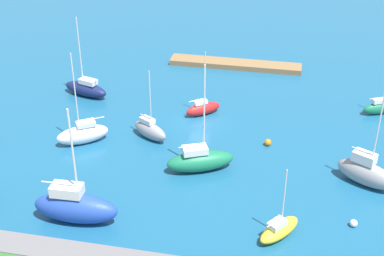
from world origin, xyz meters
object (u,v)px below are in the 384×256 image
at_px(sailboat_yellow_outer_mooring, 279,229).
at_px(pier_dock, 235,64).
at_px(sailboat_green_near_pier, 200,160).
at_px(sailboat_green_west_end, 380,107).
at_px(sailboat_blue_mid_basin, 75,206).
at_px(sailboat_white_inner_mooring, 83,134).
at_px(mooring_buoy_white, 354,223).
at_px(sailboat_gray_center_basin, 150,130).
at_px(sailboat_gray_east_end, 366,172).
at_px(mooring_buoy_orange, 268,142).
at_px(sailboat_navy_off_beacon, 86,88).
at_px(sailboat_red_lone_south, 203,108).

bearing_deg(sailboat_yellow_outer_mooring, pier_dock, 49.32).
relative_size(sailboat_green_near_pier, sailboat_green_west_end, 1.71).
height_order(sailboat_blue_mid_basin, sailboat_white_inner_mooring, sailboat_blue_mid_basin).
height_order(sailboat_blue_mid_basin, sailboat_green_west_end, sailboat_blue_mid_basin).
bearing_deg(mooring_buoy_white, sailboat_yellow_outer_mooring, 22.36).
height_order(pier_dock, sailboat_white_inner_mooring, sailboat_white_inner_mooring).
distance_m(sailboat_white_inner_mooring, sailboat_green_west_end, 37.11).
bearing_deg(sailboat_white_inner_mooring, mooring_buoy_white, 129.19).
xyz_separation_m(sailboat_gray_center_basin, sailboat_green_west_end, (-26.92, -11.78, -0.19)).
height_order(sailboat_gray_east_end, sailboat_gray_center_basin, sailboat_gray_east_end).
xyz_separation_m(sailboat_gray_east_end, sailboat_yellow_outer_mooring, (8.12, 9.94, -0.64)).
bearing_deg(sailboat_white_inner_mooring, sailboat_yellow_outer_mooring, 119.13).
bearing_deg(sailboat_gray_center_basin, mooring_buoy_orange, 35.34).
relative_size(sailboat_gray_east_end, mooring_buoy_orange, 13.69).
height_order(sailboat_gray_east_end, sailboat_green_west_end, sailboat_gray_east_end).
bearing_deg(sailboat_gray_east_end, sailboat_blue_mid_basin, -128.20).
bearing_deg(sailboat_green_west_end, mooring_buoy_orange, -167.44).
height_order(sailboat_navy_off_beacon, sailboat_gray_center_basin, sailboat_navy_off_beacon).
bearing_deg(pier_dock, sailboat_green_near_pier, 90.14).
bearing_deg(sailboat_blue_mid_basin, mooring_buoy_white, 7.81).
distance_m(sailboat_green_near_pier, mooring_buoy_white, 16.88).
distance_m(pier_dock, sailboat_green_west_end, 22.96).
relative_size(pier_dock, sailboat_navy_off_beacon, 1.81).
bearing_deg(sailboat_gray_center_basin, sailboat_gray_east_end, 20.17).
bearing_deg(pier_dock, sailboat_navy_off_beacon, 37.04).
bearing_deg(sailboat_green_west_end, sailboat_blue_mid_basin, -163.14).
relative_size(sailboat_navy_off_beacon, sailboat_yellow_outer_mooring, 1.55).
xyz_separation_m(sailboat_yellow_outer_mooring, mooring_buoy_orange, (2.28, -15.54, -0.38)).
height_order(sailboat_gray_east_end, sailboat_navy_off_beacon, sailboat_navy_off_beacon).
relative_size(sailboat_white_inner_mooring, sailboat_red_lone_south, 1.32).
height_order(sailboat_blue_mid_basin, mooring_buoy_white, sailboat_blue_mid_basin).
relative_size(sailboat_gray_east_end, sailboat_yellow_outer_mooring, 1.53).
bearing_deg(sailboat_white_inner_mooring, sailboat_green_west_end, 168.90).
relative_size(sailboat_green_near_pier, sailboat_gray_center_basin, 1.40).
bearing_deg(sailboat_navy_off_beacon, sailboat_green_near_pier, 158.48).
distance_m(sailboat_blue_mid_basin, mooring_buoy_white, 25.72).
height_order(pier_dock, sailboat_yellow_outer_mooring, sailboat_yellow_outer_mooring).
distance_m(sailboat_gray_center_basin, mooring_buoy_white, 25.50).
height_order(pier_dock, sailboat_green_west_end, sailboat_green_west_end).
xyz_separation_m(sailboat_gray_center_basin, sailboat_red_lone_south, (-5.00, -6.97, -0.18)).
xyz_separation_m(sailboat_navy_off_beacon, sailboat_yellow_outer_mooring, (-27.49, 23.60, -0.29)).
bearing_deg(mooring_buoy_white, sailboat_red_lone_south, -46.61).
distance_m(sailboat_gray_center_basin, mooring_buoy_orange, 13.77).
distance_m(sailboat_navy_off_beacon, sailboat_white_inner_mooring, 12.49).
relative_size(sailboat_green_west_end, sailboat_red_lone_south, 0.84).
bearing_deg(sailboat_blue_mid_basin, sailboat_green_west_end, 41.30).
height_order(sailboat_yellow_outer_mooring, sailboat_white_inner_mooring, sailboat_white_inner_mooring).
bearing_deg(mooring_buoy_orange, sailboat_red_lone_south, -34.00).
relative_size(sailboat_green_west_end, mooring_buoy_white, 9.90).
bearing_deg(sailboat_green_near_pier, sailboat_green_west_end, 16.60).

